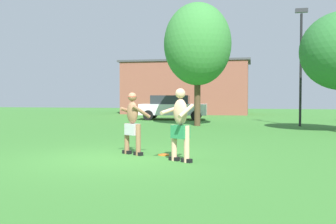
# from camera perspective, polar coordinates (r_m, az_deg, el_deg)

# --- Properties ---
(ground_plane) EXTENTS (80.00, 80.00, 0.00)m
(ground_plane) POSITION_cam_1_polar(r_m,az_deg,el_deg) (9.58, -7.94, -6.78)
(ground_plane) COLOR #38752D
(player_with_cap) EXTENTS (0.82, 0.69, 1.62)m
(player_with_cap) POSITION_cam_1_polar(r_m,az_deg,el_deg) (10.10, -5.20, -1.29)
(player_with_cap) COLOR black
(player_with_cap) RESTS_ON ground_plane
(player_in_green) EXTENTS (0.77, 0.80, 1.69)m
(player_in_green) POSITION_cam_1_polar(r_m,az_deg,el_deg) (8.98, 1.79, -1.60)
(player_in_green) COLOR black
(player_in_green) RESTS_ON ground_plane
(frisbee) EXTENTS (0.29, 0.29, 0.03)m
(frisbee) POSITION_cam_1_polar(r_m,az_deg,el_deg) (10.03, -0.65, -6.27)
(frisbee) COLOR orange
(frisbee) RESTS_ON ground_plane
(car_white_mid_lot) EXTENTS (4.44, 2.32, 1.58)m
(car_white_mid_lot) POSITION_cam_1_polar(r_m,az_deg,el_deg) (25.27, 0.68, 0.74)
(car_white_mid_lot) COLOR white
(car_white_mid_lot) RESTS_ON ground_plane
(lamp_post) EXTENTS (0.60, 0.24, 5.89)m
(lamp_post) POSITION_cam_1_polar(r_m,az_deg,el_deg) (20.80, 18.87, 7.94)
(lamp_post) COLOR black
(lamp_post) RESTS_ON ground_plane
(outbuilding_behind_lot) EXTENTS (11.03, 5.14, 4.57)m
(outbuilding_behind_lot) POSITION_cam_1_polar(r_m,az_deg,el_deg) (34.29, 2.70, 3.59)
(outbuilding_behind_lot) COLOR brown
(outbuilding_behind_lot) RESTS_ON ground_plane
(tree_behind_players) EXTENTS (3.44, 3.44, 6.28)m
(tree_behind_players) POSITION_cam_1_polar(r_m,az_deg,el_deg) (20.22, 4.34, 9.83)
(tree_behind_players) COLOR #4C3823
(tree_behind_players) RESTS_ON ground_plane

